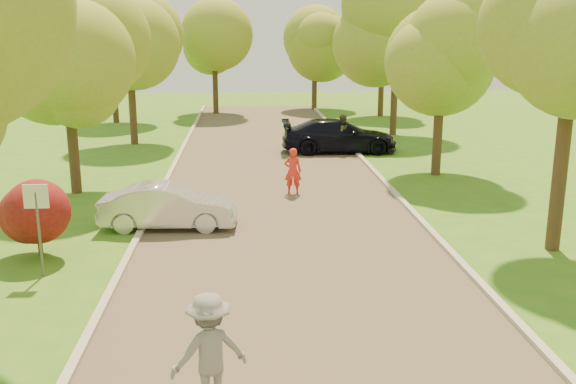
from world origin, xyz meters
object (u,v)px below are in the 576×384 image
object	(u,v)px
street_sign	(37,211)
dark_sedan	(339,136)
skateboarder	(209,352)
person_striped	(293,171)
person_olive	(342,134)
silver_sedan	(169,206)

from	to	relation	value
street_sign	dark_sedan	size ratio (longest dim) A/B	0.41
skateboarder	person_striped	distance (m)	13.27
dark_sedan	person_striped	bearing A→B (deg)	161.40
street_sign	person_olive	world-z (taller)	street_sign
street_sign	person_striped	world-z (taller)	street_sign
person_striped	person_olive	bearing A→B (deg)	-106.22
person_striped	skateboarder	bearing A→B (deg)	85.31
silver_sedan	skateboarder	bearing A→B (deg)	-167.54
street_sign	person_olive	distance (m)	17.18
street_sign	skateboarder	bearing A→B (deg)	-54.52
dark_sedan	skateboarder	size ratio (longest dim) A/B	2.99
street_sign	person_olive	bearing A→B (deg)	57.84
skateboarder	person_olive	distance (m)	20.93
silver_sedan	dark_sedan	xyz separation A→B (m)	(6.60, 11.47, 0.13)
skateboarder	person_striped	size ratio (longest dim) A/B	1.10
silver_sedan	skateboarder	size ratio (longest dim) A/B	2.18
dark_sedan	person_olive	xyz separation A→B (m)	(0.04, -0.53, 0.15)
skateboarder	person_striped	xyz separation A→B (m)	(2.22, 13.09, -0.19)
dark_sedan	person_olive	world-z (taller)	person_olive
skateboarder	person_striped	world-z (taller)	skateboarder
person_striped	silver_sedan	bearing A→B (deg)	48.92
silver_sedan	person_olive	xyz separation A→B (m)	(6.64, 10.94, 0.28)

